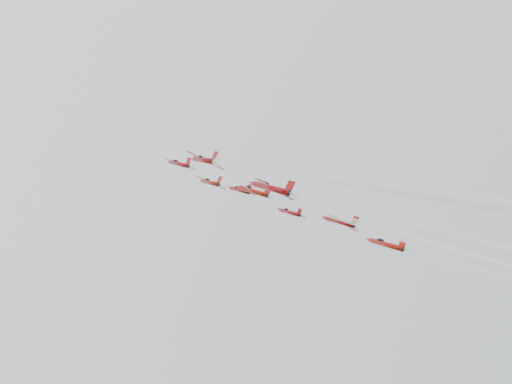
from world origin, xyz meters
TOP-DOWN VIEW (x-y plane):
  - jet_lead at (0.74, 22.58)m, footprint 10.00×12.40m
  - jet_row2_left at (-15.82, 11.74)m, footprint 8.60×10.66m
  - jet_row2_center at (0.52, 9.02)m, footprint 8.42×10.44m
  - jet_row2_right at (16.39, 8.48)m, footprint 8.52×10.56m
  - jet_center at (-3.03, -36.77)m, footprint 9.14×81.47m
  - jet_rear_farleft at (-25.19, -47.40)m, footprint 8.74×77.90m
  - jet_rear_left at (-12.21, -57.76)m, footprint 10.23×91.24m
  - jet_rear_right at (8.43, -49.99)m, footprint 8.70×77.60m

SIDE VIEW (x-z plane):
  - jet_rear_left at x=-12.21m, z-range 81.77..147.78m
  - jet_rear_right at x=8.43m, z-range 92.28..148.43m
  - jet_rear_farleft at x=-25.19m, z-range 94.02..150.39m
  - jet_center at x=-3.03m, z-range 100.36..159.31m
  - jet_row2_right at x=16.39m, z-range 158.48..166.30m
  - jet_row2_center at x=0.52m, z-range 158.91..166.64m
  - jet_row2_left at x=-15.82m, z-range 160.78..168.67m
  - jet_lead at x=0.74m, z-range 167.93..177.11m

